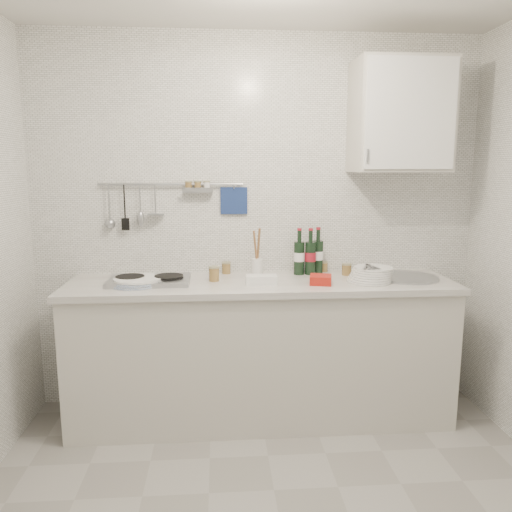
{
  "coord_description": "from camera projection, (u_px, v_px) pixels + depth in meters",
  "views": [
    {
      "loc": [
        -0.27,
        -1.98,
        1.63
      ],
      "look_at": [
        -0.05,
        0.9,
        1.12
      ],
      "focal_mm": 35.0,
      "sensor_mm": 36.0,
      "label": 1
    }
  ],
  "objects": [
    {
      "name": "back_wall",
      "position": [
        257.0,
        224.0,
        3.4
      ],
      "size": [
        3.0,
        0.02,
        2.5
      ],
      "primitive_type": "cube",
      "color": "silver",
      "rests_on": "floor"
    },
    {
      "name": "counter",
      "position": [
        262.0,
        353.0,
        3.25
      ],
      "size": [
        2.44,
        0.64,
        0.96
      ],
      "color": "#BBB7AC",
      "rests_on": "floor"
    },
    {
      "name": "wall_rail",
      "position": [
        168.0,
        199.0,
        3.3
      ],
      "size": [
        0.98,
        0.09,
        0.34
      ],
      "color": "#93969B",
      "rests_on": "back_wall"
    },
    {
      "name": "wall_cabinet",
      "position": [
        401.0,
        116.0,
        3.17
      ],
      "size": [
        0.6,
        0.38,
        0.7
      ],
      "color": "#BBB7AC",
      "rests_on": "back_wall"
    },
    {
      "name": "plate_stack_hob",
      "position": [
        137.0,
        281.0,
        3.06
      ],
      "size": [
        0.31,
        0.31,
        0.04
      ],
      "rotation": [
        0.0,
        0.0,
        -0.15
      ],
      "color": "#45659D",
      "rests_on": "counter"
    },
    {
      "name": "plate_stack_sink",
      "position": [
        371.0,
        274.0,
        3.14
      ],
      "size": [
        0.29,
        0.28,
        0.1
      ],
      "rotation": [
        0.0,
        0.0,
        -0.09
      ],
      "color": "white",
      "rests_on": "counter"
    },
    {
      "name": "wine_bottles",
      "position": [
        309.0,
        251.0,
        3.35
      ],
      "size": [
        0.21,
        0.12,
        0.31
      ],
      "rotation": [
        0.0,
        0.0,
        0.29
      ],
      "color": "black",
      "rests_on": "counter"
    },
    {
      "name": "butter_dish",
      "position": [
        261.0,
        280.0,
        3.07
      ],
      "size": [
        0.19,
        0.1,
        0.06
      ],
      "primitive_type": "cube",
      "rotation": [
        0.0,
        0.0,
        -0.02
      ],
      "color": "white",
      "rests_on": "counter"
    },
    {
      "name": "strawberry_punnet",
      "position": [
        321.0,
        280.0,
        3.08
      ],
      "size": [
        0.16,
        0.16,
        0.05
      ],
      "primitive_type": "cube",
      "rotation": [
        0.0,
        0.0,
        -0.23
      ],
      "color": "red",
      "rests_on": "counter"
    },
    {
      "name": "utensil_crock",
      "position": [
        257.0,
        265.0,
        3.3
      ],
      "size": [
        0.08,
        0.08,
        0.32
      ],
      "rotation": [
        0.0,
        0.0,
        0.33
      ],
      "color": "white",
      "rests_on": "counter"
    },
    {
      "name": "jar_a",
      "position": [
        226.0,
        268.0,
        3.38
      ],
      "size": [
        0.06,
        0.06,
        0.08
      ],
      "rotation": [
        0.0,
        0.0,
        -0.05
      ],
      "color": "olive",
      "rests_on": "counter"
    },
    {
      "name": "jar_b",
      "position": [
        324.0,
        266.0,
        3.44
      ],
      "size": [
        0.06,
        0.06,
        0.07
      ],
      "rotation": [
        0.0,
        0.0,
        0.15
      ],
      "color": "olive",
      "rests_on": "counter"
    },
    {
      "name": "jar_c",
      "position": [
        347.0,
        269.0,
        3.33
      ],
      "size": [
        0.07,
        0.07,
        0.08
      ],
      "rotation": [
        0.0,
        0.0,
        -0.23
      ],
      "color": "olive",
      "rests_on": "counter"
    },
    {
      "name": "jar_d",
      "position": [
        214.0,
        274.0,
        3.15
      ],
      "size": [
        0.07,
        0.07,
        0.09
      ],
      "rotation": [
        0.0,
        0.0,
        0.05
      ],
      "color": "olive",
      "rests_on": "counter"
    }
  ]
}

